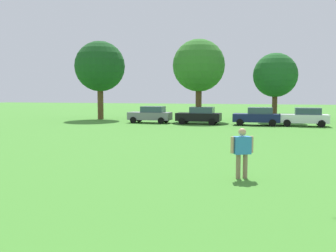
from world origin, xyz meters
name	(u,v)px	position (x,y,z in m)	size (l,w,h in m)	color
ground_plane	(189,133)	(0.00, 30.00, 0.00)	(160.00, 160.00, 0.00)	#42842D
adult_bystander	(242,149)	(5.11, 15.55, 1.06)	(0.77, 0.56, 1.78)	#8C7259
parked_car_gray_0	(151,114)	(-5.93, 38.75, 0.86)	(4.30, 2.02, 1.68)	slate
parked_car_black_1	(199,115)	(-0.84, 38.52, 0.86)	(4.30, 2.02, 1.68)	black
parked_car_navy_2	(257,116)	(4.67, 38.64, 0.86)	(4.30, 2.02, 1.68)	#141E4C
parked_car_white_3	(305,117)	(8.85, 38.78, 0.86)	(4.30, 2.02, 1.68)	white
tree_far_left	(100,67)	(-13.27, 42.46, 6.06)	(5.76, 5.76, 8.98)	brown
tree_left	(199,66)	(-1.86, 43.23, 5.99)	(5.70, 5.70, 8.88)	brown
tree_center_left	(275,75)	(6.19, 44.15, 4.90)	(4.66, 4.66, 7.26)	brown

